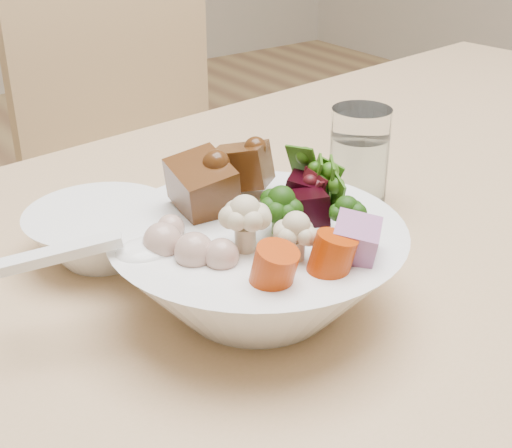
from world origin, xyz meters
name	(u,v)px	position (x,y,z in m)	size (l,w,h in m)	color
dining_table	(408,265)	(-0.11, -0.17, 0.64)	(1.61, 1.02, 0.71)	tan
chair_far	(154,170)	(-0.08, 0.51, 0.53)	(0.46, 0.46, 0.93)	tan
food_bowl	(258,260)	(-0.36, -0.22, 0.76)	(0.25, 0.25, 0.14)	white
soup_spoon	(124,253)	(-0.47, -0.19, 0.79)	(0.14, 0.08, 0.03)	white
water_glass	(359,162)	(-0.15, -0.12, 0.77)	(0.06, 0.06, 0.11)	white
side_bowl	(102,235)	(-0.44, -0.06, 0.74)	(0.14, 0.14, 0.05)	white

